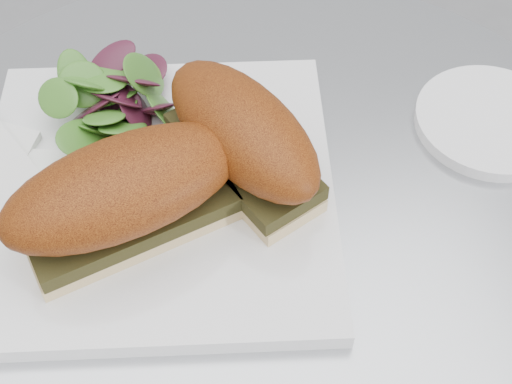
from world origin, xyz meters
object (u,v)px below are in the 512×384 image
(sandwich_left, at_px, (126,194))
(plate, at_px, (157,190))
(sandwich_right, at_px, (243,136))
(saucer, at_px, (490,121))

(sandwich_left, bearing_deg, plate, 43.82)
(sandwich_right, distance_m, saucer, 0.23)
(sandwich_left, distance_m, sandwich_right, 0.10)
(plate, distance_m, saucer, 0.30)
(sandwich_right, bearing_deg, plate, -115.66)
(plate, height_order, sandwich_left, sandwich_left)
(saucer, bearing_deg, plate, 179.03)
(plate, distance_m, sandwich_left, 0.07)
(plate, xyz_separation_m, saucer, (0.30, -0.01, -0.00))
(plate, height_order, sandwich_right, sandwich_right)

